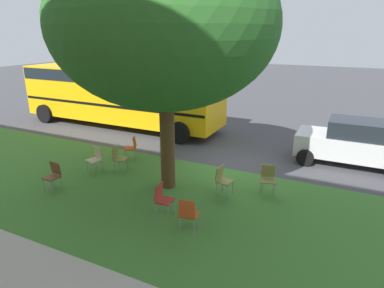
% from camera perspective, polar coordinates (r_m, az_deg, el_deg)
% --- Properties ---
extents(ground, '(80.00, 80.00, 0.00)m').
position_cam_1_polar(ground, '(12.02, 6.27, -3.84)').
color(ground, '#424247').
extents(grass_verge, '(48.00, 6.00, 0.01)m').
position_cam_1_polar(grass_verge, '(9.36, -0.55, -10.62)').
color(grass_verge, '#3D752D').
rests_on(grass_verge, ground).
extents(street_tree, '(6.12, 6.12, 6.99)m').
position_cam_1_polar(street_tree, '(9.49, -4.70, 19.41)').
color(street_tree, brown).
rests_on(street_tree, ground).
extents(chair_0, '(0.44, 0.45, 0.88)m').
position_cam_1_polar(chair_0, '(10.87, -22.60, -4.78)').
color(chair_0, brown).
rests_on(chair_0, ground).
extents(chair_1, '(0.51, 0.51, 0.88)m').
position_cam_1_polar(chair_1, '(11.81, -16.11, -2.20)').
color(chair_1, beige).
rests_on(chair_1, ground).
extents(chair_2, '(0.45, 0.45, 0.88)m').
position_cam_1_polar(chair_2, '(8.75, -5.05, -9.06)').
color(chair_2, '#B7332D').
rests_on(chair_2, ground).
extents(chair_3, '(0.53, 0.53, 0.88)m').
position_cam_1_polar(chair_3, '(10.09, 12.86, -5.56)').
color(chair_3, olive).
rests_on(chair_3, ground).
extents(chair_4, '(0.48, 0.47, 0.88)m').
position_cam_1_polar(chair_4, '(9.82, 5.24, -5.85)').
color(chair_4, olive).
rests_on(chair_4, ground).
extents(chair_5, '(0.47, 0.47, 0.88)m').
position_cam_1_polar(chair_5, '(8.05, -0.63, -11.64)').
color(chair_5, '#C64C1E').
rests_on(chair_5, ground).
extents(chair_6, '(0.56, 0.56, 0.88)m').
position_cam_1_polar(chair_6, '(12.65, -10.20, -0.36)').
color(chair_6, '#C64C1E').
rests_on(chair_6, ground).
extents(chair_7, '(0.50, 0.50, 0.88)m').
position_cam_1_polar(chair_7, '(11.70, -12.46, -2.10)').
color(chair_7, olive).
rests_on(chair_7, ground).
extents(parked_car, '(3.70, 1.92, 1.65)m').
position_cam_1_polar(parked_car, '(13.19, 25.65, 0.29)').
color(parked_car, silver).
rests_on(parked_car, ground).
extents(school_bus, '(10.40, 2.80, 2.88)m').
position_cam_1_polar(school_bus, '(17.13, -12.21, 8.78)').
color(school_bus, yellow).
rests_on(school_bus, ground).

